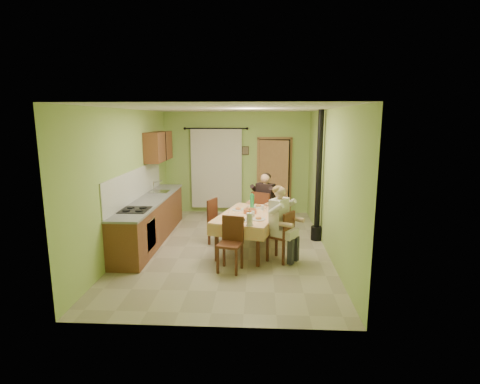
# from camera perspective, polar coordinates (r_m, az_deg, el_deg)

# --- Properties ---
(floor) EXTENTS (4.00, 6.00, 0.01)m
(floor) POSITION_cam_1_polar(r_m,az_deg,el_deg) (7.81, -1.89, -8.43)
(floor) COLOR tan
(floor) RESTS_ON ground
(room_shell) EXTENTS (4.04, 6.04, 2.82)m
(room_shell) POSITION_cam_1_polar(r_m,az_deg,el_deg) (7.40, -1.98, 4.97)
(room_shell) COLOR #A8CB68
(room_shell) RESTS_ON ground
(kitchen_run) EXTENTS (0.64, 3.64, 1.56)m
(kitchen_run) POSITION_cam_1_polar(r_m,az_deg,el_deg) (8.35, -13.45, -3.97)
(kitchen_run) COLOR brown
(kitchen_run) RESTS_ON ground
(upper_cabinets) EXTENTS (0.35, 1.40, 0.70)m
(upper_cabinets) POSITION_cam_1_polar(r_m,az_deg,el_deg) (9.38, -12.29, 6.82)
(upper_cabinets) COLOR brown
(upper_cabinets) RESTS_ON room_shell
(curtain) EXTENTS (1.70, 0.07, 2.22)m
(curtain) POSITION_cam_1_polar(r_m,az_deg,el_deg) (10.39, -3.61, 3.63)
(curtain) COLOR black
(curtain) RESTS_ON ground
(doorway) EXTENTS (0.96, 0.30, 2.15)m
(doorway) POSITION_cam_1_polar(r_m,az_deg,el_deg) (10.37, 5.18, 2.42)
(doorway) COLOR black
(doorway) RESTS_ON ground
(dining_table) EXTENTS (1.50, 2.00, 0.76)m
(dining_table) POSITION_cam_1_polar(r_m,az_deg,el_deg) (7.53, 1.40, -6.13)
(dining_table) COLOR #ECAE7B
(dining_table) RESTS_ON ground
(tableware) EXTENTS (0.67, 1.60, 0.33)m
(tableware) POSITION_cam_1_polar(r_m,az_deg,el_deg) (7.31, 1.42, -3.12)
(tableware) COLOR white
(tableware) RESTS_ON dining_table
(chair_far) EXTENTS (0.61, 0.61, 1.01)m
(chair_far) POSITION_cam_1_polar(r_m,az_deg,el_deg) (8.57, 3.69, -4.62)
(chair_far) COLOR #552817
(chair_far) RESTS_ON ground
(chair_near) EXTENTS (0.47, 0.47, 0.95)m
(chair_near) POSITION_cam_1_polar(r_m,az_deg,el_deg) (6.59, -1.51, -9.54)
(chair_near) COLOR #552817
(chair_near) RESTS_ON ground
(chair_right) EXTENTS (0.54, 0.54, 0.95)m
(chair_right) POSITION_cam_1_polar(r_m,az_deg,el_deg) (7.06, 6.20, -8.15)
(chair_right) COLOR #552817
(chair_right) RESTS_ON ground
(chair_left) EXTENTS (0.52, 0.52, 0.95)m
(chair_left) POSITION_cam_1_polar(r_m,az_deg,el_deg) (7.98, -3.18, -5.83)
(chair_left) COLOR #552817
(chair_left) RESTS_ON ground
(man_far) EXTENTS (0.65, 0.62, 1.39)m
(man_far) POSITION_cam_1_polar(r_m,az_deg,el_deg) (8.44, 3.79, -0.75)
(man_far) COLOR black
(man_far) RESTS_ON chair_far
(man_right) EXTENTS (0.63, 0.65, 1.39)m
(man_right) POSITION_cam_1_polar(r_m,az_deg,el_deg) (6.90, 6.20, -3.50)
(man_right) COLOR silver
(man_right) RESTS_ON chair_right
(stove_flue) EXTENTS (0.24, 0.24, 2.80)m
(stove_flue) POSITION_cam_1_polar(r_m,az_deg,el_deg) (8.19, 11.80, -0.30)
(stove_flue) COLOR black
(stove_flue) RESTS_ON ground
(picture_back) EXTENTS (0.19, 0.03, 0.23)m
(picture_back) POSITION_cam_1_polar(r_m,az_deg,el_deg) (10.34, 0.83, 6.34)
(picture_back) COLOR black
(picture_back) RESTS_ON room_shell
(picture_right) EXTENTS (0.03, 0.31, 0.21)m
(picture_right) POSITION_cam_1_polar(r_m,az_deg,el_deg) (8.67, 11.88, 5.84)
(picture_right) COLOR brown
(picture_right) RESTS_ON room_shell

